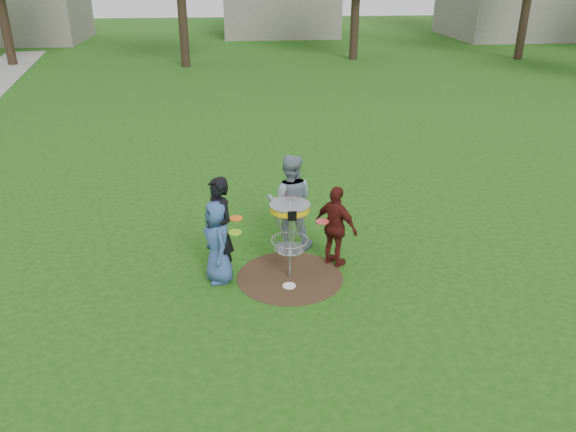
{
  "coord_description": "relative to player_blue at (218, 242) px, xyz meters",
  "views": [
    {
      "loc": [
        -0.89,
        -8.16,
        4.85
      ],
      "look_at": [
        0.0,
        0.3,
        1.0
      ],
      "focal_mm": 35.0,
      "sensor_mm": 36.0,
      "label": 1
    }
  ],
  "objects": [
    {
      "name": "held_discs",
      "position": [
        0.9,
        0.27,
        0.28
      ],
      "size": [
        1.69,
        1.07,
        0.24
      ],
      "color": "#A3F01A",
      "rests_on": "ground"
    },
    {
      "name": "disc_on_grass",
      "position": [
        1.13,
        -0.34,
        -0.7
      ],
      "size": [
        0.22,
        0.22,
        0.02
      ],
      "primitive_type": "cylinder",
      "color": "white",
      "rests_on": "ground"
    },
    {
      "name": "player_maroon",
      "position": [
        2.0,
        0.32,
        0.02
      ],
      "size": [
        0.84,
        0.87,
        1.46
      ],
      "primitive_type": "imported",
      "rotation": [
        0.0,
        0.0,
        2.32
      ],
      "color": "#4E1611",
      "rests_on": "ground"
    },
    {
      "name": "player_grey",
      "position": [
        1.3,
        1.12,
        0.18
      ],
      "size": [
        0.96,
        0.8,
        1.79
      ],
      "primitive_type": "imported",
      "rotation": [
        0.0,
        0.0,
        2.98
      ],
      "color": "gray",
      "rests_on": "ground"
    },
    {
      "name": "disc_golf_basket",
      "position": [
        1.17,
        -0.04,
        0.31
      ],
      "size": [
        0.66,
        0.67,
        1.38
      ],
      "color": "#9EA0A5",
      "rests_on": "ground"
    },
    {
      "name": "ground",
      "position": [
        1.17,
        -0.04,
        -0.71
      ],
      "size": [
        100.0,
        100.0,
        0.0
      ],
      "primitive_type": "plane",
      "color": "#19470F",
      "rests_on": "ground"
    },
    {
      "name": "player_blue",
      "position": [
        0.0,
        0.0,
        0.0
      ],
      "size": [
        0.62,
        0.79,
        1.42
      ],
      "primitive_type": "imported",
      "rotation": [
        0.0,
        0.0,
        -1.3
      ],
      "color": "#324F89",
      "rests_on": "ground"
    },
    {
      "name": "dirt_patch",
      "position": [
        1.17,
        -0.04,
        -0.71
      ],
      "size": [
        1.8,
        1.8,
        0.01
      ],
      "primitive_type": "cylinder",
      "color": "#47331E",
      "rests_on": "ground"
    },
    {
      "name": "player_black",
      "position": [
        0.03,
        0.1,
        0.17
      ],
      "size": [
        0.69,
        0.77,
        1.77
      ],
      "primitive_type": "imported",
      "rotation": [
        0.0,
        0.0,
        -1.04
      ],
      "color": "black",
      "rests_on": "ground"
    }
  ]
}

